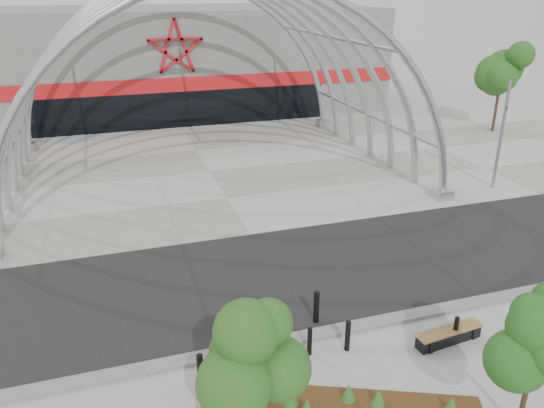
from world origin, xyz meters
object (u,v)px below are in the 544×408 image
object	(u,v)px
street_tree_1	(539,337)
bollard_2	(348,336)
bench_0	(234,399)
street_tree_0	(254,352)
bench_1	(449,336)
signal_pole	(501,134)

from	to	relation	value
street_tree_1	bollard_2	distance (m)	5.17
bench_0	bollard_2	xyz separation A→B (m)	(3.62, 1.12, 0.29)
street_tree_0	street_tree_1	distance (m)	6.21
street_tree_1	bench_1	size ratio (longest dim) A/B	1.68
street_tree_0	street_tree_1	bearing A→B (deg)	-11.94
bench_0	bollard_2	world-z (taller)	bollard_2
signal_pole	bench_1	bearing A→B (deg)	-133.74
street_tree_1	bench_0	size ratio (longest dim) A/B	1.96
bench_0	street_tree_1	bearing A→B (deg)	-24.25
street_tree_0	bollard_2	distance (m)	4.92
bench_0	bench_1	xyz separation A→B (m)	(6.60, 0.54, 0.03)
street_tree_0	bench_1	xyz separation A→B (m)	(6.47, 2.05, -2.52)
street_tree_0	bench_1	size ratio (longest dim) A/B	1.74
signal_pole	street_tree_1	xyz separation A→B (m)	(-10.16, -13.53, -0.21)
street_tree_0	bollard_2	xyz separation A→B (m)	(3.49, 2.63, -2.26)
street_tree_0	bench_0	size ratio (longest dim) A/B	2.03
bench_0	bollard_2	size ratio (longest dim) A/B	1.96
bench_0	bench_1	bearing A→B (deg)	4.68
street_tree_0	street_tree_1	xyz separation A→B (m)	(6.07, -1.28, -0.09)
street_tree_1	bench_0	distance (m)	7.23
street_tree_0	bollard_2	bearing A→B (deg)	37.00
bench_1	signal_pole	bearing A→B (deg)	46.26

